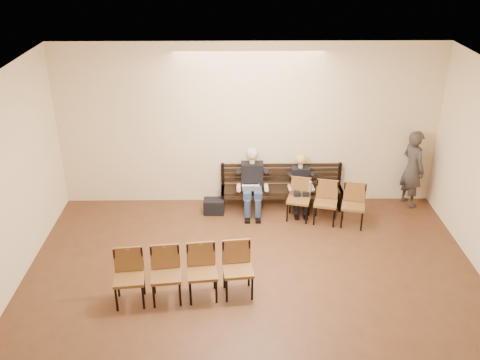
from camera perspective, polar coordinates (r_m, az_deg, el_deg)
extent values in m
cube|color=beige|center=(11.23, 0.92, 5.82)|extent=(8.00, 0.02, 3.50)
cube|color=white|center=(5.94, 2.40, 5.19)|extent=(8.00, 10.00, 0.02)
cube|color=black|center=(11.57, 4.43, -1.89)|extent=(2.60, 0.90, 0.45)
cube|color=silver|center=(11.11, 1.17, -0.97)|extent=(0.36, 0.29, 0.26)
cylinder|color=silver|center=(11.13, 7.46, -1.20)|extent=(0.08, 0.08, 0.25)
cube|color=black|center=(11.35, -2.79, -2.81)|extent=(0.44, 0.30, 0.32)
imported|color=#36302C|center=(11.91, 18.01, 1.73)|extent=(0.70, 0.84, 1.96)
cube|color=brown|center=(11.01, 9.11, -2.45)|extent=(1.63, 0.86, 0.87)
cube|color=brown|center=(8.80, -5.97, -10.02)|extent=(2.27, 0.76, 0.92)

